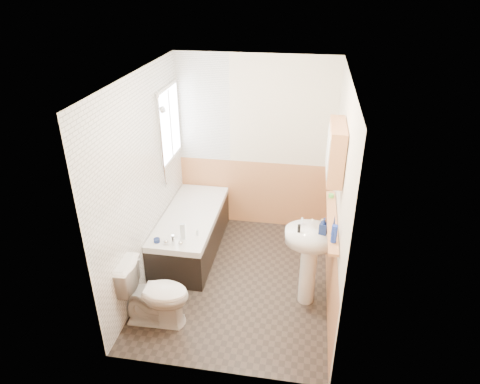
% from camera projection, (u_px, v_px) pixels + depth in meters
% --- Properties ---
extents(floor, '(2.80, 2.80, 0.00)m').
position_uv_depth(floor, '(238.00, 279.00, 5.34)').
color(floor, '#2B231E').
rests_on(floor, ground).
extents(ceiling, '(2.80, 2.80, 0.00)m').
position_uv_depth(ceiling, '(237.00, 77.00, 4.18)').
color(ceiling, white).
rests_on(ceiling, ground).
extents(wall_back, '(2.20, 0.02, 2.50)m').
position_uv_depth(wall_back, '(255.00, 145.00, 6.00)').
color(wall_back, '#F3E6C9').
rests_on(wall_back, ground).
extents(wall_front, '(2.20, 0.02, 2.50)m').
position_uv_depth(wall_front, '(209.00, 267.00, 3.53)').
color(wall_front, '#F3E6C9').
rests_on(wall_front, ground).
extents(wall_left, '(0.02, 2.80, 2.50)m').
position_uv_depth(wall_left, '(143.00, 183.00, 4.92)').
color(wall_left, '#F3E6C9').
rests_on(wall_left, ground).
extents(wall_right, '(0.02, 2.80, 2.50)m').
position_uv_depth(wall_right, '(339.00, 198.00, 4.60)').
color(wall_right, '#F3E6C9').
rests_on(wall_right, ground).
extents(wainscot_right, '(0.01, 2.80, 1.00)m').
position_uv_depth(wainscot_right, '(330.00, 255.00, 4.95)').
color(wainscot_right, tan).
rests_on(wainscot_right, wall_right).
extents(wainscot_front, '(2.20, 0.01, 1.00)m').
position_uv_depth(wainscot_front, '(212.00, 332.00, 3.89)').
color(wainscot_front, tan).
rests_on(wainscot_front, wall_front).
extents(wainscot_back, '(2.20, 0.01, 1.00)m').
position_uv_depth(wainscot_back, '(254.00, 193.00, 6.32)').
color(wainscot_back, tan).
rests_on(wainscot_back, wall_back).
extents(tile_cladding_left, '(0.01, 2.80, 2.50)m').
position_uv_depth(tile_cladding_left, '(145.00, 183.00, 4.92)').
color(tile_cladding_left, white).
rests_on(tile_cladding_left, wall_left).
extents(tile_return_back, '(0.75, 0.01, 1.50)m').
position_uv_depth(tile_return_back, '(203.00, 108.00, 5.85)').
color(tile_return_back, white).
rests_on(tile_return_back, wall_back).
extents(window, '(0.03, 0.79, 0.99)m').
position_uv_depth(window, '(170.00, 124.00, 5.56)').
color(window, white).
rests_on(window, wall_left).
extents(bathtub, '(0.70, 1.68, 0.71)m').
position_uv_depth(bathtub, '(191.00, 231.00, 5.77)').
color(bathtub, black).
rests_on(bathtub, floor).
extents(shower_riser, '(0.11, 0.08, 1.24)m').
position_uv_depth(shower_riser, '(162.00, 134.00, 5.21)').
color(shower_riser, silver).
rests_on(shower_riser, wall_left).
extents(toilet, '(0.77, 0.44, 0.74)m').
position_uv_depth(toilet, '(155.00, 294.00, 4.55)').
color(toilet, white).
rests_on(toilet, floor).
extents(sink, '(0.56, 0.45, 1.08)m').
position_uv_depth(sink, '(310.00, 252.00, 4.69)').
color(sink, white).
rests_on(sink, floor).
extents(pine_shelf, '(0.10, 1.27, 0.03)m').
position_uv_depth(pine_shelf, '(332.00, 220.00, 4.47)').
color(pine_shelf, tan).
rests_on(pine_shelf, wall_right).
extents(medicine_cabinet, '(0.16, 0.63, 0.56)m').
position_uv_depth(medicine_cabinet, '(336.00, 151.00, 4.28)').
color(medicine_cabinet, tan).
rests_on(medicine_cabinet, wall_right).
extents(foam_can, '(0.06, 0.06, 0.18)m').
position_uv_depth(foam_can, '(334.00, 234.00, 4.04)').
color(foam_can, '#19339E').
rests_on(foam_can, pine_shelf).
extents(green_bottle, '(0.05, 0.05, 0.22)m').
position_uv_depth(green_bottle, '(334.00, 225.00, 4.15)').
color(green_bottle, navy).
rests_on(green_bottle, pine_shelf).
extents(black_jar, '(0.07, 0.07, 0.04)m').
position_uv_depth(black_jar, '(331.00, 196.00, 4.87)').
color(black_jar, '#59C647').
rests_on(black_jar, pine_shelf).
extents(soap_bottle, '(0.13, 0.20, 0.08)m').
position_uv_depth(soap_bottle, '(323.00, 230.00, 4.49)').
color(soap_bottle, navy).
rests_on(soap_bottle, sink).
extents(clear_bottle, '(0.04, 0.04, 0.09)m').
position_uv_depth(clear_bottle, '(299.00, 229.00, 4.51)').
color(clear_bottle, black).
rests_on(clear_bottle, sink).
extents(blue_gel, '(0.06, 0.05, 0.21)m').
position_uv_depth(blue_gel, '(183.00, 231.00, 5.07)').
color(blue_gel, silver).
rests_on(blue_gel, bathtub).
extents(cream_jar, '(0.09, 0.09, 0.05)m').
position_uv_depth(cream_jar, '(157.00, 240.00, 5.05)').
color(cream_jar, navy).
rests_on(cream_jar, bathtub).
extents(orange_bottle, '(0.03, 0.03, 0.08)m').
position_uv_depth(orange_bottle, '(197.00, 233.00, 5.17)').
color(orange_bottle, silver).
rests_on(orange_bottle, bathtub).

